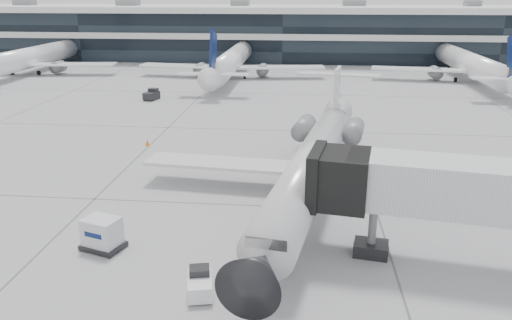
# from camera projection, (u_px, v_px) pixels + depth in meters

# --- Properties ---
(ground) EXTENTS (220.00, 220.00, 0.00)m
(ground) POSITION_uv_depth(u_px,v_px,m) (232.00, 205.00, 35.02)
(ground) COLOR gray
(ground) RESTS_ON ground
(terminal) EXTENTS (170.00, 22.00, 10.00)m
(terminal) POSITION_uv_depth(u_px,v_px,m) (285.00, 35.00, 110.69)
(terminal) COLOR black
(terminal) RESTS_ON ground
(bg_jet_left) EXTENTS (32.00, 40.00, 9.60)m
(bg_jet_left) POSITION_uv_depth(u_px,v_px,m) (32.00, 73.00, 91.07)
(bg_jet_left) COLOR white
(bg_jet_left) RESTS_ON ground
(bg_jet_center) EXTENTS (32.00, 40.00, 9.60)m
(bg_jet_center) POSITION_uv_depth(u_px,v_px,m) (232.00, 77.00, 87.60)
(bg_jet_center) COLOR white
(bg_jet_center) RESTS_ON ground
(bg_jet_right) EXTENTS (32.00, 40.00, 9.60)m
(bg_jet_right) POSITION_uv_depth(u_px,v_px,m) (467.00, 80.00, 83.85)
(bg_jet_right) COLOR white
(bg_jet_right) RESTS_ON ground
(regional_jet) EXTENTS (25.91, 32.31, 7.48)m
(regional_jet) POSITION_uv_depth(u_px,v_px,m) (313.00, 161.00, 36.00)
(regional_jet) COLOR silver
(regional_jet) RESTS_ON ground
(baggage_tug) EXTENTS (1.57, 2.19, 1.26)m
(baggage_tug) POSITION_uv_depth(u_px,v_px,m) (200.00, 284.00, 24.53)
(baggage_tug) COLOR white
(baggage_tug) RESTS_ON ground
(cargo_uld) EXTENTS (2.69, 2.31, 1.87)m
(cargo_uld) POSITION_uv_depth(u_px,v_px,m) (102.00, 234.00, 28.76)
(cargo_uld) COLOR black
(cargo_uld) RESTS_ON ground
(traffic_cone) EXTENTS (0.52, 0.52, 0.64)m
(traffic_cone) POSITION_uv_depth(u_px,v_px,m) (147.00, 143.00, 48.34)
(traffic_cone) COLOR orange
(traffic_cone) RESTS_ON ground
(far_tug) EXTENTS (1.99, 2.65, 1.50)m
(far_tug) POSITION_uv_depth(u_px,v_px,m) (152.00, 95.00, 68.73)
(far_tug) COLOR black
(far_tug) RESTS_ON ground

